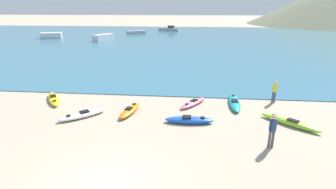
{
  "coord_description": "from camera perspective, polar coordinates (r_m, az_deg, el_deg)",
  "views": [
    {
      "loc": [
        3.18,
        -7.77,
        6.4
      ],
      "look_at": [
        1.43,
        9.62,
        0.5
      ],
      "focal_mm": 28.0,
      "sensor_mm": 36.0,
      "label": 1
    }
  ],
  "objects": [
    {
      "name": "kayak_on_sand_5",
      "position": [
        18.48,
        14.24,
        -1.65
      ],
      "size": [
        0.87,
        3.53,
        0.39
      ],
      "color": "teal",
      "rests_on": "ground_plane"
    },
    {
      "name": "kayak_on_sand_6",
      "position": [
        16.42,
        24.96,
        -5.51
      ],
      "size": [
        2.94,
        2.73,
        0.38
      ],
      "color": "#8CCC2D",
      "rests_on": "ground_plane"
    },
    {
      "name": "moored_boat_0",
      "position": [
        61.04,
        -24.06,
        11.66
      ],
      "size": [
        4.56,
        3.53,
        1.16
      ],
      "color": "white",
      "rests_on": "bay_water"
    },
    {
      "name": "moored_boat_1",
      "position": [
        53.8,
        -13.85,
        11.99
      ],
      "size": [
        3.28,
        4.93,
        1.2
      ],
      "color": "white",
      "rests_on": "bay_water"
    },
    {
      "name": "person_near_waterline",
      "position": [
        19.52,
        22.17,
        0.85
      ],
      "size": [
        0.32,
        0.27,
        1.56
      ],
      "color": "#384260",
      "rests_on": "ground_plane"
    },
    {
      "name": "kayak_on_sand_3",
      "position": [
        20.35,
        -23.64,
        -0.86
      ],
      "size": [
        2.37,
        3.09,
        0.35
      ],
      "color": "yellow",
      "rests_on": "ground_plane"
    },
    {
      "name": "person_near_foreground",
      "position": [
        13.25,
        21.79,
        -6.98
      ],
      "size": [
        0.34,
        0.29,
        1.69
      ],
      "color": "#4C4C4C",
      "rests_on": "ground_plane"
    },
    {
      "name": "ground_plane",
      "position": [
        10.56,
        -13.83,
        -19.29
      ],
      "size": [
        400.0,
        400.0,
        0.0
      ],
      "primitive_type": "plane",
      "color": "tan"
    },
    {
      "name": "moored_boat_2",
      "position": [
        73.55,
        0.3,
        14.08
      ],
      "size": [
        5.86,
        2.8,
        1.4
      ],
      "color": "#B2B2B7",
      "rests_on": "bay_water"
    },
    {
      "name": "kayak_on_sand_0",
      "position": [
        16.76,
        -18.16,
        -4.2
      ],
      "size": [
        2.65,
        2.56,
        0.36
      ],
      "color": "white",
      "rests_on": "ground_plane"
    },
    {
      "name": "kayak_on_sand_2",
      "position": [
        15.22,
        4.63,
        -5.53
      ],
      "size": [
        2.81,
        0.86,
        0.4
      ],
      "color": "blue",
      "rests_on": "ground_plane"
    },
    {
      "name": "kayak_on_sand_4",
      "position": [
        17.96,
        5.48,
        -1.83
      ],
      "size": [
        2.02,
        2.63,
        0.33
      ],
      "color": "#E5668C",
      "rests_on": "ground_plane"
    },
    {
      "name": "bay_water",
      "position": [
        53.82,
        2.37,
        11.83
      ],
      "size": [
        160.0,
        70.0,
        0.06
      ],
      "primitive_type": "cube",
      "color": "teal",
      "rests_on": "ground_plane"
    },
    {
      "name": "moored_boat_3",
      "position": [
        66.14,
        -6.94,
        13.32
      ],
      "size": [
        4.56,
        3.78,
        0.71
      ],
      "color": "#B2B2B7",
      "rests_on": "bay_water"
    },
    {
      "name": "kayak_on_sand_1",
      "position": [
        16.69,
        -8.31,
        -3.45
      ],
      "size": [
        1.13,
        2.73,
        0.39
      ],
      "color": "orange",
      "rests_on": "ground_plane"
    }
  ]
}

